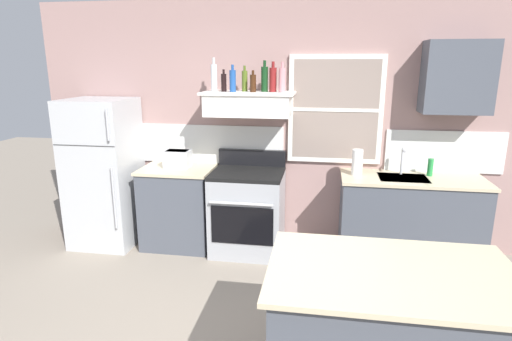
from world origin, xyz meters
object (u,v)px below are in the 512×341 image
Objects in this scene: refrigerator at (104,173)px; stove_range at (248,211)px; bottle_brown_stout at (253,83)px; paper_towel_roll at (357,162)px; kitchen_island at (387,340)px; bottle_balsamic_dark at (224,82)px; dish_soap_bottle at (430,167)px; bottle_clear_tall at (214,77)px; bottle_olive_oil_square at (245,81)px; bottle_rose_pink at (282,80)px; toaster at (178,158)px; bottle_blue_liqueur at (233,80)px; bottle_dark_green_wine at (265,79)px; bottle_red_label_wine at (273,79)px.

stove_range is (1.65, 0.02, -0.37)m from refrigerator.
bottle_brown_stout reaches higher than paper_towel_roll.
paper_towel_roll reaches higher than kitchen_island.
bottle_balsamic_dark is at bearing 177.70° from bottle_brown_stout.
bottle_clear_tall is at bearing -178.77° from dish_soap_bottle.
stove_range is 4.80× the size of bottle_balsamic_dark.
bottle_olive_oil_square is 2.87m from kitchen_island.
bottle_balsamic_dark reaches higher than kitchen_island.
bottle_rose_pink reaches higher than bottle_brown_stout.
bottle_brown_stout reaches higher than toaster.
refrigerator is 6.03× the size of bottle_blue_liqueur.
dish_soap_bottle is at bearing 0.18° from bottle_dark_green_wine.
stove_range is 0.78× the size of kitchen_island.
bottle_rose_pink is (1.15, -0.01, 0.86)m from toaster.
dish_soap_bottle is at bearing 0.96° from bottle_red_label_wine.
bottle_balsamic_dark is at bearing -158.82° from bottle_olive_oil_square.
refrigerator is 1.67m from bottle_clear_tall.
bottle_blue_liqueur is 0.21m from bottle_brown_stout.
bottle_olive_oil_square reaches higher than bottle_balsamic_dark.
bottle_brown_stout is at bearing -41.38° from bottle_olive_oil_square.
bottle_red_label_wine is 1.85m from dish_soap_bottle.
dish_soap_bottle is (1.88, 0.14, 0.54)m from stove_range.
bottle_olive_oil_square is (0.10, 0.11, -0.00)m from bottle_blue_liqueur.
kitchen_island is at bearing -88.28° from paper_towel_roll.
bottle_balsamic_dark is at bearing 165.06° from bottle_blue_liqueur.
toaster is 1.19m from bottle_brown_stout.
bottle_balsamic_dark reaches higher than paper_towel_roll.
bottle_olive_oil_square is 0.14m from bottle_brown_stout.
bottle_rose_pink reaches higher than kitchen_island.
bottle_clear_tall is at bearing 5.00° from refrigerator.
bottle_brown_stout is 1.22× the size of dish_soap_bottle.
bottle_clear_tall is 1.73m from paper_towel_roll.
refrigerator is at bearing -173.84° from bottle_olive_oil_square.
stove_range is at bearing -13.65° from bottle_clear_tall.
bottle_clear_tall is at bearing 2.82° from toaster.
bottle_olive_oil_square is 2.11m from dish_soap_bottle.
paper_towel_roll is (1.51, -0.05, -0.85)m from bottle_clear_tall.
bottle_clear_tall is at bearing 178.03° from paper_towel_roll.
bottle_olive_oil_square is at bearing 109.73° from stove_range.
bottle_olive_oil_square is (0.31, 0.06, -0.03)m from bottle_clear_tall.
toaster is 2.95m from kitchen_island.
refrigerator is at bearing -177.40° from dish_soap_bottle.
toaster is 0.94× the size of bottle_dark_green_wine.
refrigerator is 1.98m from bottle_brown_stout.
toaster is at bearing -177.18° from bottle_clear_tall.
bottle_blue_liqueur is 0.91× the size of bottle_rose_pink.
refrigerator is 2.26m from bottle_rose_pink.
bottle_red_label_wine is 1.13× the size of paper_towel_roll.
stove_range is 1.40m from bottle_balsamic_dark.
dish_soap_bottle reaches higher than kitchen_island.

